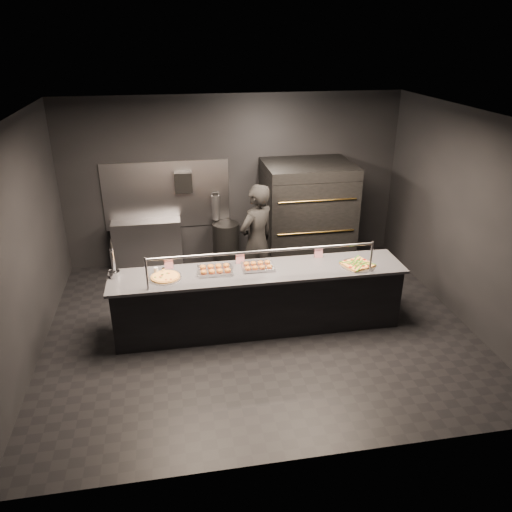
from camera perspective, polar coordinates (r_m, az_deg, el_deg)
name	(u,v)px	position (r m, az deg, el deg)	size (l,w,h in m)	color
room	(257,230)	(6.72, 0.07, 2.94)	(6.04, 6.00, 3.00)	black
service_counter	(259,299)	(7.12, 0.32, -4.94)	(4.10, 0.78, 1.37)	black
pizza_oven	(306,216)	(8.85, 5.79, 4.56)	(1.50, 1.23, 1.91)	black
prep_shelf	(148,245)	(9.14, -12.26, 1.27)	(1.20, 0.35, 0.90)	#99999E
towel_dispenser	(183,182)	(8.83, -8.31, 8.36)	(0.30, 0.20, 0.35)	black
fire_extinguisher	(216,207)	(9.02, -4.62, 5.61)	(0.14, 0.14, 0.51)	#B2B2B7
beer_tap	(114,266)	(6.93, -15.97, -1.11)	(0.15, 0.21, 0.57)	silver
round_pizza	(165,277)	(6.80, -10.33, -2.37)	(0.45, 0.45, 0.03)	silver
slider_tray_a	(215,270)	(6.88, -4.69, -1.56)	(0.53, 0.43, 0.08)	silver
slider_tray_b	(258,266)	(6.97, 0.21, -1.16)	(0.45, 0.34, 0.07)	silver
square_pizza	(358,264)	(7.18, 11.53, -0.96)	(0.49, 0.49, 0.05)	silver
condiment_jar	(158,271)	(6.92, -11.10, -1.66)	(0.15, 0.06, 0.10)	silver
tent_cards	(244,258)	(7.10, -1.41, -0.23)	(2.28, 0.04, 0.15)	white
trash_bin	(226,244)	(9.10, -3.43, 1.36)	(0.48, 0.48, 0.80)	black
worker	(257,242)	(7.82, 0.07, 1.64)	(0.68, 0.45, 1.86)	black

